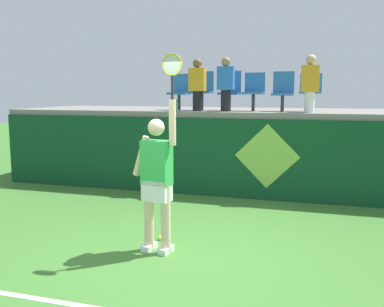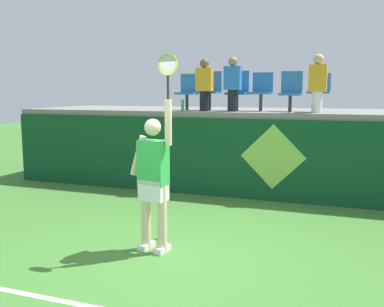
{
  "view_description": "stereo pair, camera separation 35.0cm",
  "coord_description": "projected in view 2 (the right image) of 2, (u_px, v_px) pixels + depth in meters",
  "views": [
    {
      "loc": [
        1.7,
        -4.95,
        2.13
      ],
      "look_at": [
        -0.18,
        1.25,
        1.2
      ],
      "focal_mm": 40.41,
      "sensor_mm": 36.0,
      "label": 1
    },
    {
      "loc": [
        2.03,
        -4.84,
        2.13
      ],
      "look_at": [
        -0.18,
        1.25,
        1.2
      ],
      "focal_mm": 40.41,
      "sensor_mm": 36.0,
      "label": 2
    }
  ],
  "objects": [
    {
      "name": "stadium_chair_5",
      "position": [
        319.0,
        90.0,
        8.76
      ],
      "size": [
        0.44,
        0.42,
        0.78
      ],
      "color": "#38383D",
      "rests_on": "spectator_platform"
    },
    {
      "name": "stadium_chair_2",
      "position": [
        238.0,
        89.0,
        9.34
      ],
      "size": [
        0.44,
        0.42,
        0.86
      ],
      "color": "#38383D",
      "rests_on": "spectator_platform"
    },
    {
      "name": "tennis_player",
      "position": [
        154.0,
        177.0,
        5.7
      ],
      "size": [
        0.75,
        0.32,
        2.6
      ],
      "color": "white",
      "rests_on": "ground_plane"
    },
    {
      "name": "stadium_chair_1",
      "position": [
        211.0,
        89.0,
        9.54
      ],
      "size": [
        0.44,
        0.42,
        0.86
      ],
      "color": "#38383D",
      "rests_on": "spectator_platform"
    },
    {
      "name": "water_bottle",
      "position": [
        183.0,
        105.0,
        9.1
      ],
      "size": [
        0.06,
        0.06,
        0.25
      ],
      "primitive_type": "cylinder",
      "color": "#26B272",
      "rests_on": "spectator_platform"
    },
    {
      "name": "spectator_2",
      "position": [
        233.0,
        83.0,
        8.9
      ],
      "size": [
        0.34,
        0.2,
        1.12
      ],
      "color": "black",
      "rests_on": "spectator_platform"
    },
    {
      "name": "tennis_ball",
      "position": [
        159.0,
        237.0,
        6.27
      ],
      "size": [
        0.07,
        0.07,
        0.07
      ],
      "primitive_type": "sphere",
      "color": "#D1E533",
      "rests_on": "ground_plane"
    },
    {
      "name": "stadium_chair_0",
      "position": [
        188.0,
        90.0,
        9.73
      ],
      "size": [
        0.44,
        0.42,
        0.81
      ],
      "color": "#38383D",
      "rests_on": "spectator_platform"
    },
    {
      "name": "spectator_0",
      "position": [
        318.0,
        82.0,
        8.34
      ],
      "size": [
        0.34,
        0.2,
        1.13
      ],
      "color": "white",
      "rests_on": "spectator_platform"
    },
    {
      "name": "spectator_1",
      "position": [
        204.0,
        84.0,
        9.12
      ],
      "size": [
        0.34,
        0.2,
        1.1
      ],
      "color": "black",
      "rests_on": "spectator_platform"
    },
    {
      "name": "spectator_platform",
      "position": [
        255.0,
        112.0,
        9.86
      ],
      "size": [
        10.69,
        2.9,
        0.12
      ],
      "primitive_type": "cube",
      "color": "gray",
      "rests_on": "court_back_wall"
    },
    {
      "name": "stadium_chair_3",
      "position": [
        262.0,
        90.0,
        9.16
      ],
      "size": [
        0.44,
        0.42,
        0.82
      ],
      "color": "#38383D",
      "rests_on": "spectator_platform"
    },
    {
      "name": "court_back_wall",
      "position": [
        240.0,
        158.0,
        8.68
      ],
      "size": [
        10.69,
        0.2,
        1.6
      ],
      "primitive_type": "cube",
      "color": "#0F4223",
      "rests_on": "ground_plane"
    },
    {
      "name": "wall_signage_mount",
      "position": [
        272.0,
        201.0,
        8.47
      ],
      "size": [
        1.27,
        0.01,
        1.52
      ],
      "color": "#0F4223",
      "rests_on": "ground_plane"
    },
    {
      "name": "ground_plane",
      "position": [
        172.0,
        261.0,
        5.49
      ],
      "size": [
        40.0,
        40.0,
        0.0
      ],
      "primitive_type": "plane",
      "color": "#3D752D"
    },
    {
      "name": "stadium_chair_4",
      "position": [
        291.0,
        90.0,
        8.96
      ],
      "size": [
        0.44,
        0.42,
        0.83
      ],
      "color": "#38383D",
      "rests_on": "spectator_platform"
    }
  ]
}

